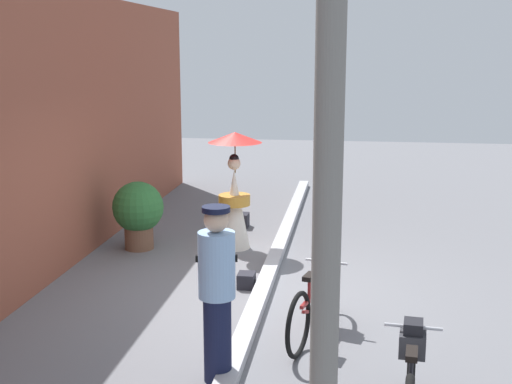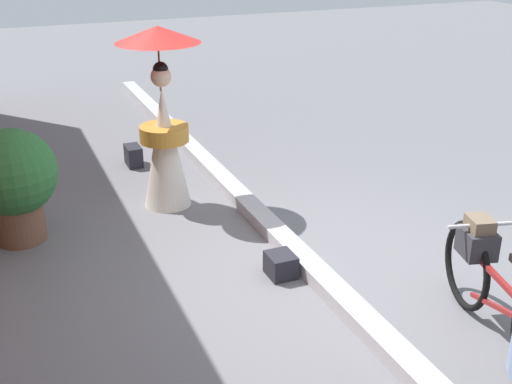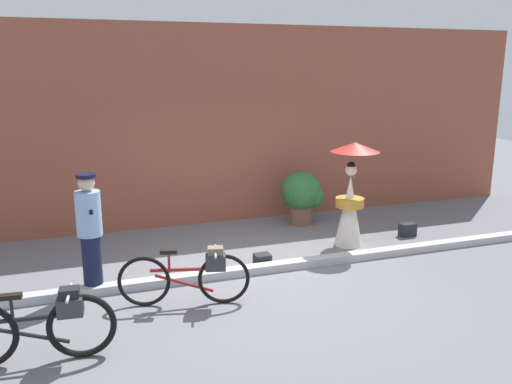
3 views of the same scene
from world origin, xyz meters
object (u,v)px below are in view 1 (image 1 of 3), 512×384
at_px(bicycle_near_officer, 410,382).
at_px(backpack_spare, 244,220).
at_px(potted_plant_by_door, 140,211).
at_px(backpack_on_pavement, 247,280).
at_px(utility_pole, 328,160).
at_px(person_with_parasol, 235,190).
at_px(person_officer, 217,290).
at_px(bicycle_far_side, 317,297).

xyz_separation_m(bicycle_near_officer, backpack_spare, (6.22, 2.37, -0.29)).
distance_m(potted_plant_by_door, backpack_on_pavement, 2.52).
distance_m(potted_plant_by_door, backpack_spare, 2.10).
bearing_deg(bicycle_near_officer, utility_pole, 150.67).
distance_m(backpack_spare, utility_pole, 7.91).
bearing_deg(person_with_parasol, bicycle_near_officer, -155.00).
relative_size(bicycle_near_officer, person_officer, 1.02).
relative_size(backpack_spare, utility_pole, 0.06).
xyz_separation_m(potted_plant_by_door, utility_pole, (-5.87, -3.10, 1.80)).
xyz_separation_m(bicycle_far_side, backpack_on_pavement, (1.35, 0.99, -0.32)).
bearing_deg(person_with_parasol, backpack_on_pavement, -165.23).
xyz_separation_m(bicycle_near_officer, person_with_parasol, (4.95, 2.31, 0.51)).
distance_m(person_with_parasol, utility_pole, 6.51).
distance_m(person_officer, potted_plant_by_door, 4.59).
height_order(person_officer, backpack_on_pavement, person_officer).
distance_m(bicycle_near_officer, person_officer, 1.87).
height_order(bicycle_far_side, utility_pole, utility_pole).
bearing_deg(backpack_spare, bicycle_near_officer, -159.10).
bearing_deg(bicycle_near_officer, backpack_on_pavement, 30.16).
relative_size(backpack_on_pavement, backpack_spare, 0.85).
relative_size(bicycle_far_side, potted_plant_by_door, 1.58).
bearing_deg(backpack_spare, potted_plant_by_door, 137.45).
distance_m(backpack_on_pavement, backpack_spare, 3.10).
distance_m(bicycle_far_side, potted_plant_by_door, 4.10).
distance_m(person_officer, person_with_parasol, 4.39).
distance_m(person_officer, utility_pole, 2.56).
relative_size(bicycle_near_officer, backpack_spare, 5.80).
distance_m(bicycle_near_officer, person_with_parasol, 5.49).
bearing_deg(backpack_spare, bicycle_far_side, -160.92).
bearing_deg(person_with_parasol, bicycle_far_side, -155.09).
height_order(bicycle_far_side, person_with_parasol, person_with_parasol).
relative_size(backpack_on_pavement, utility_pole, 0.05).
bearing_deg(bicycle_near_officer, potted_plant_by_door, 38.63).
relative_size(person_officer, backpack_spare, 5.68).
bearing_deg(person_officer, backpack_spare, 6.77).
bearing_deg(bicycle_far_side, utility_pole, -176.24).
bearing_deg(backpack_on_pavement, backpack_spare, 9.96).
relative_size(potted_plant_by_door, utility_pole, 0.22).
distance_m(person_with_parasol, potted_plant_by_door, 1.51).
relative_size(bicycle_far_side, person_officer, 1.00).
xyz_separation_m(potted_plant_by_door, backpack_spare, (1.51, -1.39, -0.47)).
relative_size(person_officer, utility_pole, 0.35).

